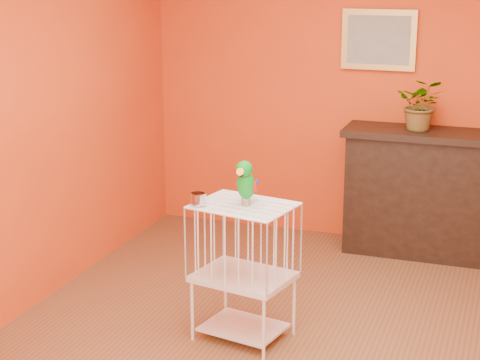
% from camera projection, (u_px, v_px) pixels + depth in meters
% --- Properties ---
extents(ground, '(4.50, 4.50, 0.00)m').
position_uv_depth(ground, '(304.00, 349.00, 5.10)').
color(ground, brown).
rests_on(ground, ground).
extents(room_shell, '(4.50, 4.50, 4.50)m').
position_uv_depth(room_shell, '(310.00, 103.00, 4.68)').
color(room_shell, '#DA4314').
rests_on(room_shell, ground).
extents(console_cabinet, '(1.42, 0.51, 1.06)m').
position_uv_depth(console_cabinet, '(429.00, 193.00, 6.61)').
color(console_cabinet, black).
rests_on(console_cabinet, ground).
extents(potted_plant, '(0.38, 0.43, 0.33)m').
position_uv_depth(potted_plant, '(422.00, 109.00, 6.52)').
color(potted_plant, '#26722D').
rests_on(potted_plant, console_cabinet).
extents(framed_picture, '(0.62, 0.04, 0.50)m').
position_uv_depth(framed_picture, '(379.00, 40.00, 6.65)').
color(framed_picture, '#C39545').
rests_on(framed_picture, room_shell).
extents(birdcage, '(0.67, 0.56, 0.91)m').
position_uv_depth(birdcage, '(244.00, 270.00, 5.13)').
color(birdcage, white).
rests_on(birdcage, ground).
extents(feed_cup, '(0.10, 0.10, 0.07)m').
position_uv_depth(feed_cup, '(198.00, 199.00, 5.00)').
color(feed_cup, silver).
rests_on(feed_cup, birdcage).
extents(parrot, '(0.14, 0.26, 0.29)m').
position_uv_depth(parrot, '(246.00, 182.00, 4.98)').
color(parrot, '#59544C').
rests_on(parrot, birdcage).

